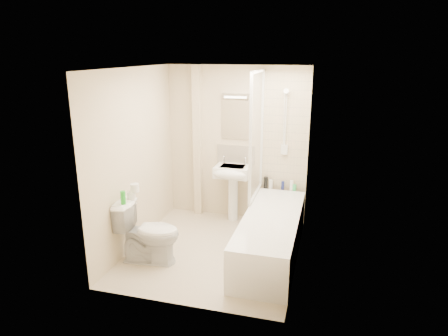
# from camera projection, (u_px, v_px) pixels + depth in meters

# --- Properties ---
(floor) EXTENTS (2.50, 2.50, 0.00)m
(floor) POSITION_uv_depth(u_px,v_px,m) (214.00, 250.00, 5.40)
(floor) COLOR beige
(floor) RESTS_ON ground
(wall_back) EXTENTS (2.20, 0.02, 2.40)m
(wall_back) POSITION_uv_depth(u_px,v_px,m) (237.00, 144.00, 6.22)
(wall_back) COLOR beige
(wall_back) RESTS_ON ground
(wall_left) EXTENTS (0.02, 2.50, 2.40)m
(wall_left) POSITION_uv_depth(u_px,v_px,m) (135.00, 159.00, 5.34)
(wall_left) COLOR beige
(wall_left) RESTS_ON ground
(wall_right) EXTENTS (0.02, 2.50, 2.40)m
(wall_right) POSITION_uv_depth(u_px,v_px,m) (301.00, 172.00, 4.78)
(wall_right) COLOR beige
(wall_right) RESTS_ON ground
(ceiling) EXTENTS (2.20, 2.50, 0.02)m
(ceiling) POSITION_uv_depth(u_px,v_px,m) (213.00, 68.00, 4.72)
(ceiling) COLOR white
(ceiling) RESTS_ON wall_back
(tile_back) EXTENTS (0.70, 0.01, 1.75)m
(tile_back) POSITION_uv_depth(u_px,v_px,m) (285.00, 132.00, 5.95)
(tile_back) COLOR beige
(tile_back) RESTS_ON wall_back
(tile_right) EXTENTS (0.01, 2.10, 1.75)m
(tile_right) POSITION_uv_depth(u_px,v_px,m) (302.00, 152.00, 4.79)
(tile_right) COLOR beige
(tile_right) RESTS_ON wall_right
(pipe_boxing) EXTENTS (0.12, 0.12, 2.40)m
(pipe_boxing) POSITION_uv_depth(u_px,v_px,m) (198.00, 143.00, 6.32)
(pipe_boxing) COLOR beige
(pipe_boxing) RESTS_ON ground
(splashback) EXTENTS (0.60, 0.02, 0.30)m
(splashback) POSITION_uv_depth(u_px,v_px,m) (236.00, 155.00, 6.26)
(splashback) COLOR beige
(splashback) RESTS_ON wall_back
(mirror) EXTENTS (0.46, 0.01, 0.60)m
(mirror) POSITION_uv_depth(u_px,v_px,m) (236.00, 120.00, 6.10)
(mirror) COLOR white
(mirror) RESTS_ON wall_back
(strip_light) EXTENTS (0.42, 0.07, 0.07)m
(strip_light) POSITION_uv_depth(u_px,v_px,m) (236.00, 96.00, 5.97)
(strip_light) COLOR silver
(strip_light) RESTS_ON wall_back
(bathtub) EXTENTS (0.70, 2.10, 0.55)m
(bathtub) POSITION_uv_depth(u_px,v_px,m) (271.00, 235.00, 5.20)
(bathtub) COLOR white
(bathtub) RESTS_ON ground
(shower_screen) EXTENTS (0.04, 0.92, 1.80)m
(shower_screen) POSITION_uv_depth(u_px,v_px,m) (257.00, 135.00, 5.63)
(shower_screen) COLOR white
(shower_screen) RESTS_ON bathtub
(shower_fixture) EXTENTS (0.10, 0.16, 0.99)m
(shower_fixture) POSITION_uv_depth(u_px,v_px,m) (285.00, 125.00, 5.88)
(shower_fixture) COLOR white
(shower_fixture) RESTS_ON wall_back
(pedestal_sink) EXTENTS (0.53, 0.49, 1.02)m
(pedestal_sink) POSITION_uv_depth(u_px,v_px,m) (232.00, 178.00, 6.13)
(pedestal_sink) COLOR white
(pedestal_sink) RESTS_ON ground
(bottle_black_a) EXTENTS (0.07, 0.07, 0.18)m
(bottle_black_a) POSITION_uv_depth(u_px,v_px,m) (266.00, 182.00, 6.17)
(bottle_black_a) COLOR black
(bottle_black_a) RESTS_ON bathtub
(bottle_white_a) EXTENTS (0.06, 0.06, 0.14)m
(bottle_white_a) POSITION_uv_depth(u_px,v_px,m) (271.00, 184.00, 6.15)
(bottle_white_a) COLOR silver
(bottle_white_a) RESTS_ON bathtub
(bottle_blue) EXTENTS (0.05, 0.05, 0.13)m
(bottle_blue) POSITION_uv_depth(u_px,v_px,m) (283.00, 185.00, 6.11)
(bottle_blue) COLOR navy
(bottle_blue) RESTS_ON bathtub
(bottle_white_b) EXTENTS (0.05, 0.05, 0.15)m
(bottle_white_b) POSITION_uv_depth(u_px,v_px,m) (292.00, 185.00, 6.07)
(bottle_white_b) COLOR white
(bottle_white_b) RESTS_ON bathtub
(bottle_green) EXTENTS (0.06, 0.06, 0.09)m
(bottle_green) POSITION_uv_depth(u_px,v_px,m) (294.00, 188.00, 6.07)
(bottle_green) COLOR #32C65E
(bottle_green) RESTS_ON bathtub
(toilet) EXTENTS (0.59, 0.86, 0.80)m
(toilet) POSITION_uv_depth(u_px,v_px,m) (149.00, 232.00, 5.03)
(toilet) COLOR white
(toilet) RESTS_ON ground
(toilet_roll_lower) EXTENTS (0.10, 0.10, 0.09)m
(toilet_roll_lower) POSITION_uv_depth(u_px,v_px,m) (131.00, 195.00, 5.04)
(toilet_roll_lower) COLOR white
(toilet_roll_lower) RESTS_ON toilet
(toilet_roll_upper) EXTENTS (0.11, 0.11, 0.10)m
(toilet_roll_upper) POSITION_uv_depth(u_px,v_px,m) (135.00, 188.00, 5.03)
(toilet_roll_upper) COLOR white
(toilet_roll_upper) RESTS_ON toilet_roll_lower
(green_bottle) EXTENTS (0.06, 0.06, 0.17)m
(green_bottle) POSITION_uv_depth(u_px,v_px,m) (123.00, 198.00, 4.85)
(green_bottle) COLOR green
(green_bottle) RESTS_ON toilet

